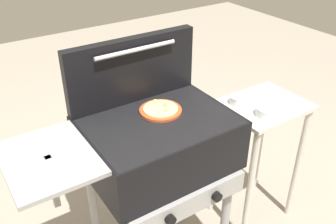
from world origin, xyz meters
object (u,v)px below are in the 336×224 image
at_px(grill, 157,148).
at_px(topping_bowl_far, 268,112).
at_px(prep_table, 259,139).
at_px(topping_bowl_near, 238,100).
at_px(pizza_cheese, 161,110).

distance_m(grill, topping_bowl_far, 0.61).
xyz_separation_m(grill, prep_table, (0.67, 0.00, -0.21)).
xyz_separation_m(topping_bowl_near, topping_bowl_far, (0.04, -0.17, 0.00)).
xyz_separation_m(pizza_cheese, prep_table, (0.62, -0.05, -0.36)).
distance_m(grill, topping_bowl_near, 0.57).
xyz_separation_m(pizza_cheese, topping_bowl_far, (0.54, -0.14, -0.12)).
height_order(pizza_cheese, topping_bowl_near, pizza_cheese).
relative_size(grill, topping_bowl_near, 10.10).
height_order(topping_bowl_near, topping_bowl_far, same).
bearing_deg(pizza_cheese, prep_table, -4.65).
height_order(grill, pizza_cheese, pizza_cheese).
bearing_deg(pizza_cheese, grill, -136.94).
relative_size(grill, topping_bowl_far, 8.02).
bearing_deg(topping_bowl_far, topping_bowl_near, 103.17).
xyz_separation_m(prep_table, topping_bowl_near, (-0.11, 0.08, 0.24)).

